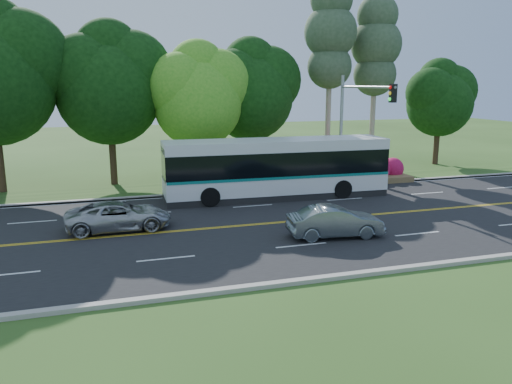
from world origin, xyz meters
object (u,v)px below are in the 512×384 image
object	(u,v)px
suv	(119,216)
sedan	(335,222)
traffic_signal	(356,115)
transit_bus	(276,169)

from	to	relation	value
suv	sedan	bearing A→B (deg)	-114.63
traffic_signal	transit_bus	distance (m)	5.91
sedan	suv	distance (m)	9.65
traffic_signal	transit_bus	size ratio (longest dim) A/B	0.54
traffic_signal	suv	distance (m)	15.25
transit_bus	sedan	world-z (taller)	transit_bus
sedan	suv	xyz separation A→B (m)	(-8.86, 3.83, -0.03)
sedan	suv	size ratio (longest dim) A/B	0.88
sedan	transit_bus	bearing A→B (deg)	6.27
traffic_signal	transit_bus	world-z (taller)	traffic_signal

